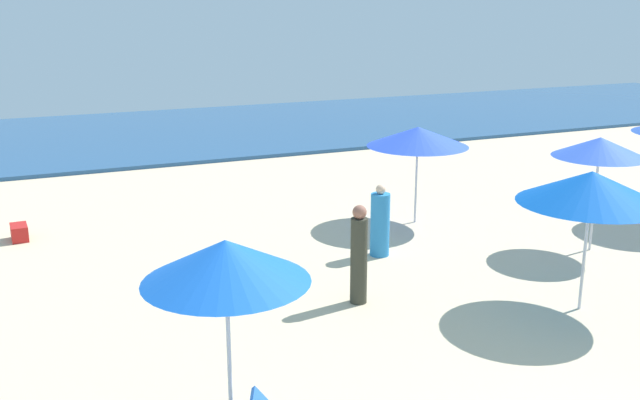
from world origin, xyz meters
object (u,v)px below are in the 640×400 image
Objects in this scene: umbrella_4 at (600,147)px; umbrella_5 at (591,187)px; umbrella_2 at (226,261)px; cooler_box_0 at (19,232)px; beachgoer_1 at (380,223)px; umbrella_6 at (418,137)px; beachgoer_0 at (359,256)px.

umbrella_5 is at bearing -135.91° from umbrella_4.
cooler_box_0 is (-2.01, 9.06, -2.09)m from umbrella_2.
cooler_box_0 is at bearing 153.46° from umbrella_4.
umbrella_2 is 9.51m from cooler_box_0.
umbrella_4 is 1.60× the size of beachgoer_1.
umbrella_4 is at bearing -118.66° from cooler_box_0.
umbrella_2 reaches higher than cooler_box_0.
umbrella_4 is 4.64m from beachgoer_1.
umbrella_5 is 5.41m from umbrella_6.
umbrella_6 is at bearing 58.30° from beachgoer_0.
beachgoer_0 is (-3.28, 1.72, -1.27)m from umbrella_5.
cooler_box_0 is (-8.48, 7.66, -1.93)m from umbrella_5.
beachgoer_0 is (-5.61, -0.54, -1.33)m from umbrella_4.
beachgoer_0 is at bearing -174.52° from umbrella_4.
umbrella_6 reaches higher than beachgoer_0.
umbrella_4 is 4.16× the size of cooler_box_0.
umbrella_5 is at bearing 12.17° from umbrella_2.
umbrella_2 is at bearing -157.43° from umbrella_4.
umbrella_5 reaches higher than beachgoer_0.
umbrella_2 is at bearing -167.83° from umbrella_5.
beachgoer_0 is 1.17× the size of beachgoer_1.
umbrella_2 is 6.61m from umbrella_5.
umbrella_6 is at bearing -107.02° from cooler_box_0.
umbrella_6 reaches higher than beachgoer_1.
beachgoer_1 is (-1.83, -1.69, -1.35)m from umbrella_6.
beachgoer_0 is at bearing 44.37° from umbrella_2.
beachgoer_1 is (1.46, 1.99, -0.16)m from beachgoer_0.
umbrella_5 is at bearing -90.16° from umbrella_6.
umbrella_6 is (0.01, 5.40, -0.08)m from umbrella_5.
umbrella_2 is 9.53m from umbrella_4.
cooler_box_0 is (-6.66, 3.95, -0.51)m from beachgoer_1.
umbrella_2 is at bearing -169.59° from cooler_box_0.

